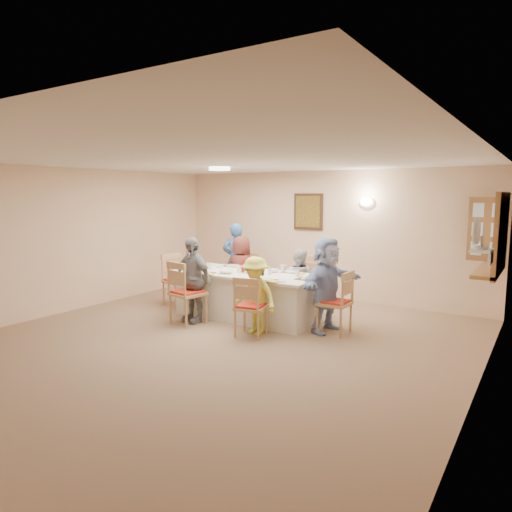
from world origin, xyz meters
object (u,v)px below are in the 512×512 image
Objects in this scene: serving_hatch at (501,234)px; diner_front_right at (255,296)px; chair_right_end at (334,302)px; chair_front_right at (251,306)px; chair_front_left at (188,292)px; diner_front_left at (193,280)px; chair_left_end at (178,280)px; diner_right_end at (327,284)px; caregiver at (236,260)px; diner_back_left at (241,271)px; diner_back_right at (299,282)px; condiment_ketchup at (244,265)px; chair_back_right at (302,284)px; desk_fan at (479,237)px; chair_back_left at (245,278)px; dining_table at (247,295)px.

serving_hatch is 3.54m from diner_front_right.
diner_front_right is at bearing -53.49° from chair_right_end.
chair_front_left is at bearing -11.79° from chair_front_right.
diner_front_left is (-4.18, -1.68, -0.81)m from serving_hatch.
diner_front_right is at bearing -96.38° from chair_left_end.
diner_right_end is 2.72m from caregiver.
diner_right_end is at bearing 157.86° from diner_back_left.
chair_front_right is 1.48m from diner_back_right.
chair_front_right is 1.12m from condiment_ketchup.
condiment_ketchup reaches higher than chair_back_right.
diner_front_right is 0.80× the size of diner_right_end.
serving_hatch is 1.17× the size of diner_back_left.
diner_back_right is at bearing 160.20° from desk_fan.
chair_left_end is at bearing -163.45° from chair_back_right.
chair_front_right is at bearing -49.82° from condiment_ketchup.
chair_back_left is 0.83× the size of diner_front_right.
diner_front_right reaches higher than chair_right_end.
diner_back_right is at bearing -61.28° from chair_left_end.
diner_back_left is at bearing -62.76° from chair_front_right.
chair_front_right is at bearing -148.93° from serving_hatch.
chair_left_end is 0.67× the size of diner_right_end.
serving_hatch is 2.49m from chair_right_end.
caregiver is at bearing 132.40° from dining_table.
diner_right_end is at bearing -78.83° from chair_left_end.
desk_fan is 0.23× the size of diner_back_left.
serving_hatch is at bearing 29.28° from diner_front_left.
diner_back_right is at bearing -101.79° from chair_front_right.
chair_left_end is (-2.15, -0.80, -0.01)m from chair_back_right.
chair_front_right is 0.65× the size of diner_front_left.
chair_back_left is 1.07× the size of chair_front_right.
chair_front_left reaches higher than condiment_ketchup.
chair_back_left is at bearing -38.73° from chair_left_end.
chair_front_left is at bearing -92.46° from chair_back_left.
diner_front_left is 1.21m from diner_front_right.
diner_front_right is at bearing 106.50° from caregiver.
serving_hatch is 1.09× the size of diner_front_left.
diner_front_left is at bearing -158.16° from serving_hatch.
caregiver is at bearing -49.78° from diner_back_left.
chair_back_right is at bearing -177.82° from diner_back_left.
condiment_ketchup is (0.53, -0.69, 0.24)m from diner_back_left.
chair_back_left is 0.74× the size of diner_back_left.
diner_right_end is (2.02, -0.80, 0.24)m from chair_back_left.
chair_back_right is 0.69× the size of diner_right_end.
condiment_ketchup is (-3.54, 0.34, -0.67)m from desk_fan.
caregiver reaches higher than dining_table.
chair_front_left is at bearing 47.17° from diner_back_right.
chair_back_left is 1.49m from diner_front_left.
desk_fan is 4.17m from diner_front_left.
caregiver is at bearing -112.95° from chair_right_end.
condiment_ketchup is at bearing -113.89° from chair_front_left.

